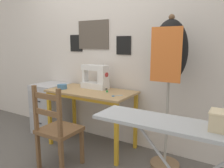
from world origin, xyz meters
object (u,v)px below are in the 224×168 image
(filing_cabinet, at_px, (51,108))
(thread_spool_near_machine, at_px, (106,89))
(sewing_machine, at_px, (96,78))
(wooden_chair, at_px, (57,130))
(scissors, at_px, (115,96))
(thread_spool_mid_table, at_px, (107,91))
(fabric_bowl, at_px, (62,86))
(dress_form, at_px, (170,58))
(ironing_board, at_px, (187,133))

(filing_cabinet, bearing_deg, thread_spool_near_machine, -0.04)
(sewing_machine, height_order, wooden_chair, sewing_machine)
(scissors, distance_m, thread_spool_mid_table, 0.21)
(thread_spool_mid_table, height_order, wooden_chair, wooden_chair)
(fabric_bowl, distance_m, dress_form, 1.43)
(sewing_machine, height_order, thread_spool_near_machine, sewing_machine)
(thread_spool_mid_table, xyz_separation_m, wooden_chair, (-0.24, -0.61, -0.34))
(thread_spool_mid_table, distance_m, wooden_chair, 0.74)
(thread_spool_mid_table, bearing_deg, sewing_machine, 152.34)
(sewing_machine, bearing_deg, thread_spool_mid_table, -27.66)
(sewing_machine, bearing_deg, fabric_bowl, -145.76)
(dress_form, bearing_deg, fabric_bowl, -173.92)
(thread_spool_near_machine, relative_size, filing_cabinet, 0.05)
(scissors, distance_m, dress_form, 0.72)
(thread_spool_mid_table, bearing_deg, fabric_bowl, -168.91)
(thread_spool_near_machine, bearing_deg, filing_cabinet, 179.96)
(wooden_chair, bearing_deg, scissors, 49.82)
(filing_cabinet, relative_size, ironing_board, 0.60)
(dress_form, bearing_deg, ironing_board, -65.89)
(fabric_bowl, distance_m, ironing_board, 1.89)
(sewing_machine, xyz_separation_m, wooden_chair, (0.01, -0.74, -0.47))
(dress_form, bearing_deg, wooden_chair, -147.21)
(sewing_machine, xyz_separation_m, scissors, (0.43, -0.24, -0.14))
(fabric_bowl, distance_m, wooden_chair, 0.71)
(sewing_machine, relative_size, wooden_chair, 0.40)
(scissors, relative_size, wooden_chair, 0.13)
(dress_form, bearing_deg, thread_spool_near_machine, 176.81)
(scissors, distance_m, filing_cabinet, 1.31)
(wooden_chair, bearing_deg, fabric_bowl, 127.94)
(scissors, relative_size, ironing_board, 0.10)
(fabric_bowl, relative_size, ironing_board, 0.10)
(sewing_machine, distance_m, fabric_bowl, 0.46)
(sewing_machine, distance_m, dress_form, 1.04)
(sewing_machine, xyz_separation_m, fabric_bowl, (-0.37, -0.25, -0.12))
(thread_spool_near_machine, height_order, ironing_board, ironing_board)
(fabric_bowl, bearing_deg, filing_cabinet, 156.39)
(fabric_bowl, xyz_separation_m, thread_spool_mid_table, (0.62, 0.12, -0.01))
(thread_spool_mid_table, distance_m, filing_cabinet, 1.13)
(scissors, height_order, thread_spool_near_machine, thread_spool_near_machine)
(thread_spool_mid_table, bearing_deg, dress_form, 1.82)
(fabric_bowl, xyz_separation_m, filing_cabinet, (-0.43, 0.19, -0.41))
(thread_spool_near_machine, height_order, filing_cabinet, thread_spool_near_machine)
(ironing_board, bearing_deg, dress_form, 114.11)
(sewing_machine, xyz_separation_m, thread_spool_near_machine, (0.20, -0.06, -0.13))
(dress_form, xyz_separation_m, ironing_board, (0.39, -0.87, -0.40))
(wooden_chair, bearing_deg, dress_form, 32.79)
(thread_spool_mid_table, xyz_separation_m, ironing_board, (1.13, -0.84, 0.02))
(dress_form, relative_size, ironing_board, 1.31)
(sewing_machine, distance_m, filing_cabinet, 0.96)
(thread_spool_near_machine, xyz_separation_m, ironing_board, (1.18, -0.91, 0.02))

